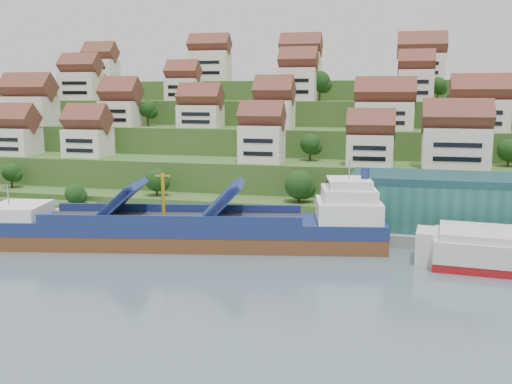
# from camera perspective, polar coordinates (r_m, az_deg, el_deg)

# --- Properties ---
(ground) EXTENTS (300.00, 300.00, 0.00)m
(ground) POSITION_cam_1_polar(r_m,az_deg,el_deg) (101.57, -3.79, -5.69)
(ground) COLOR slate
(ground) RESTS_ON ground
(quay) EXTENTS (180.00, 14.00, 2.20)m
(quay) POSITION_cam_1_polar(r_m,az_deg,el_deg) (111.72, 8.43, -3.75)
(quay) COLOR gray
(quay) RESTS_ON ground
(hillside) EXTENTS (260.00, 128.00, 31.00)m
(hillside) POSITION_cam_1_polar(r_m,az_deg,el_deg) (199.69, 5.24, 5.05)
(hillside) COLOR #2D4C1E
(hillside) RESTS_ON ground
(hillside_village) EXTENTS (159.83, 63.62, 29.59)m
(hillside_village) POSITION_cam_1_polar(r_m,az_deg,el_deg) (156.68, 3.81, 8.81)
(hillside_village) COLOR white
(hillside_village) RESTS_ON ground
(hillside_trees) EXTENTS (138.36, 62.10, 30.82)m
(hillside_trees) POSITION_cam_1_polar(r_m,az_deg,el_deg) (142.25, 0.21, 5.52)
(hillside_trees) COLOR #1A4015
(hillside_trees) RESTS_ON ground
(flagpole) EXTENTS (1.28, 0.16, 8.00)m
(flagpole) POSITION_cam_1_polar(r_m,az_deg,el_deg) (105.82, 7.23, -1.28)
(flagpole) COLOR gray
(flagpole) RESTS_ON quay
(cargo_ship) EXTENTS (71.90, 24.52, 15.68)m
(cargo_ship) POSITION_cam_1_polar(r_m,az_deg,el_deg) (102.91, -6.09, -3.76)
(cargo_ship) COLOR brown
(cargo_ship) RESTS_ON ground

